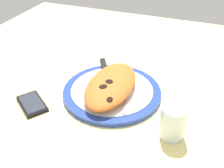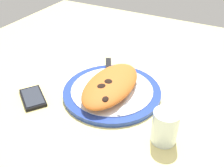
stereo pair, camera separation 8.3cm
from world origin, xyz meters
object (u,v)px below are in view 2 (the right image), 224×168
Objects in this scene: knife at (109,71)px; water_glass at (165,129)px; plate at (112,91)px; smartphone at (33,98)px; calzone at (110,84)px; fork at (128,95)px.

water_glass is at bearing -126.27° from knife.
smartphone is at bearing 124.32° from plate.
calzone is 24.90cm from smartphone.
knife is 27.37cm from smartphone.
calzone is at bearing 63.78° from water_glass.
calzone is at bearing -56.92° from smartphone.
calzone is at bearing 92.84° from fork.
fork is (-0.57, -6.08, 1.17)cm from plate.
fork is at bearing -87.16° from calzone.
water_glass reaches higher than smartphone.
water_glass reaches higher than fork.
water_glass is (-10.72, -21.76, -0.15)cm from calzone.
plate is at bearing -55.68° from smartphone.
smartphone is at bearing 116.95° from fork.
smartphone is (-13.76, 27.07, -1.50)cm from fork.
plate is at bearing 61.55° from water_glass.
water_glass is at bearing -86.32° from smartphone.
water_glass is at bearing -116.22° from calzone.
smartphone is at bearing 93.68° from water_glass.
knife reaches higher than smartphone.
plate is 3.40cm from calzone.
water_glass is (-19.99, -27.25, 1.65)cm from knife.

